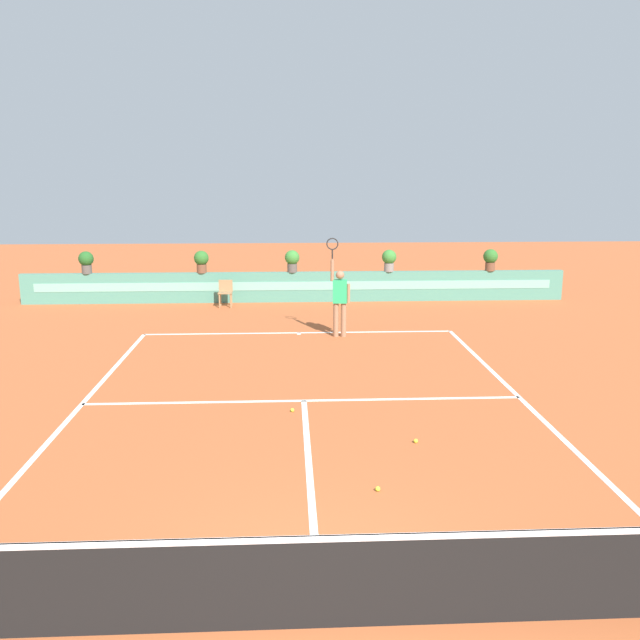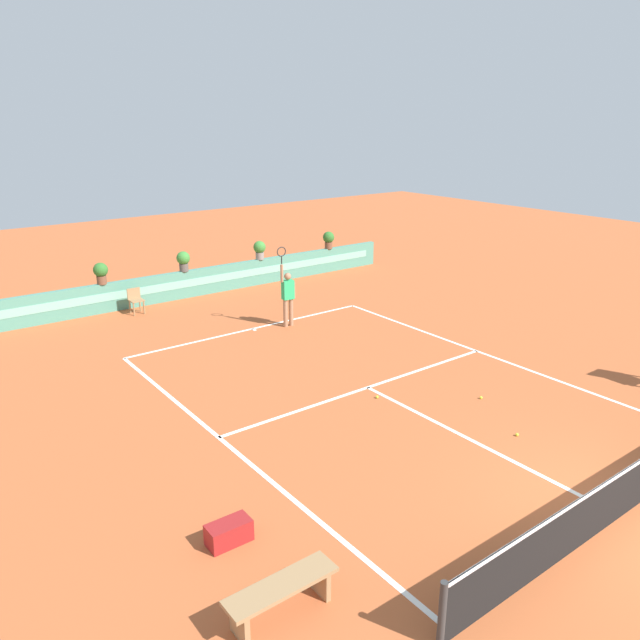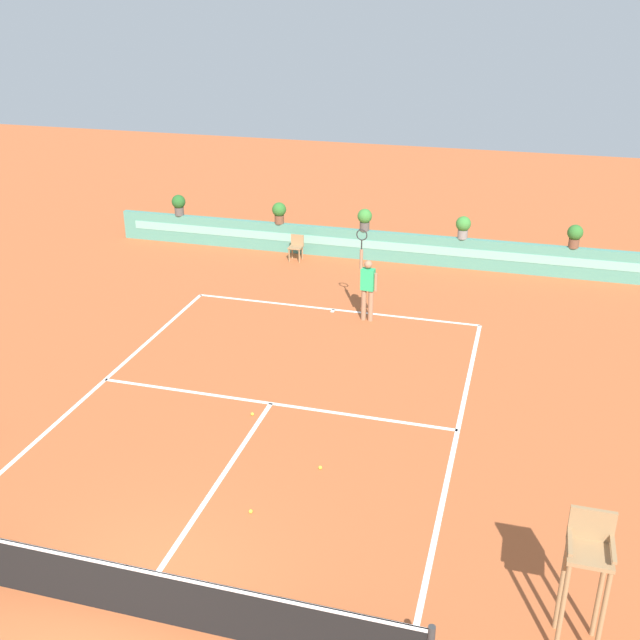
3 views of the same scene
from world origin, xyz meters
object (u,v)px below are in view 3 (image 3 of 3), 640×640
at_px(tennis_ball_mid_court, 320,467).
at_px(potted_plant_far_right, 575,235).
at_px(umpire_chair, 587,567).
at_px(potted_plant_right, 463,226).
at_px(tennis_player, 367,285).
at_px(potted_plant_left, 279,211).
at_px(tennis_ball_by_sideline, 252,414).
at_px(potted_plant_far_left, 179,204).
at_px(ball_kid_chair, 296,246).
at_px(potted_plant_centre, 365,218).
at_px(tennis_ball_near_baseline, 251,511).

distance_m(tennis_ball_mid_court, potted_plant_far_right, 13.07).
bearing_deg(potted_plant_far_right, umpire_chair, -90.82).
height_order(tennis_ball_mid_court, potted_plant_right, potted_plant_right).
distance_m(tennis_player, potted_plant_left, 6.49).
xyz_separation_m(tennis_ball_mid_court, tennis_ball_by_sideline, (-1.94, 1.50, 0.00)).
relative_size(tennis_ball_mid_court, potted_plant_far_left, 0.09).
relative_size(potted_plant_left, potted_plant_far_right, 1.00).
xyz_separation_m(ball_kid_chair, potted_plant_far_left, (-4.55, 0.73, 0.93)).
relative_size(ball_kid_chair, potted_plant_centre, 1.17).
bearing_deg(potted_plant_centre, tennis_ball_by_sideline, -90.50).
height_order(umpire_chair, potted_plant_far_right, umpire_chair).
height_order(tennis_ball_near_baseline, tennis_ball_mid_court, same).
height_order(umpire_chair, tennis_ball_near_baseline, umpire_chair).
bearing_deg(potted_plant_right, tennis_ball_mid_court, -96.50).
xyz_separation_m(tennis_ball_near_baseline, potted_plant_far_right, (5.61, 13.69, 1.38)).
xyz_separation_m(tennis_player, tennis_ball_mid_court, (0.66, -7.13, -1.02)).
xyz_separation_m(potted_plant_right, potted_plant_left, (-6.20, 0.00, 0.00)).
distance_m(tennis_player, potted_plant_right, 5.37).
height_order(potted_plant_far_right, potted_plant_centre, same).
height_order(umpire_chair, potted_plant_centre, umpire_chair).
height_order(tennis_player, potted_plant_right, tennis_player).
xyz_separation_m(tennis_ball_by_sideline, potted_plant_far_left, (-6.61, 10.58, 1.38)).
distance_m(tennis_ball_mid_court, potted_plant_right, 12.24).
distance_m(ball_kid_chair, tennis_player, 5.42).
bearing_deg(tennis_ball_by_sideline, tennis_ball_mid_court, -37.79).
bearing_deg(potted_plant_far_right, tennis_ball_by_sideline, -122.48).
xyz_separation_m(tennis_ball_by_sideline, potted_plant_centre, (0.09, 10.58, 1.38)).
height_order(umpire_chair, potted_plant_left, umpire_chair).
relative_size(tennis_ball_near_baseline, potted_plant_left, 0.09).
bearing_deg(potted_plant_far_right, ball_kid_chair, -175.24).
distance_m(tennis_player, tennis_ball_mid_court, 7.23).
relative_size(ball_kid_chair, tennis_ball_near_baseline, 12.50).
relative_size(tennis_ball_near_baseline, potted_plant_far_right, 0.09).
height_order(umpire_chair, potted_plant_far_left, umpire_chair).
bearing_deg(tennis_ball_near_baseline, umpire_chair, -14.94).
distance_m(tennis_ball_near_baseline, potted_plant_far_left, 15.78).
bearing_deg(ball_kid_chair, potted_plant_right, 7.75).
relative_size(tennis_ball_mid_court, potted_plant_centre, 0.09).
bearing_deg(potted_plant_centre, potted_plant_far_right, 0.00).
relative_size(tennis_ball_mid_court, potted_plant_right, 0.09).
bearing_deg(potted_plant_left, potted_plant_centre, 0.00).
relative_size(tennis_ball_by_sideline, potted_plant_far_right, 0.09).
relative_size(umpire_chair, ball_kid_chair, 2.52).
relative_size(potted_plant_left, potted_plant_centre, 1.00).
relative_size(umpire_chair, potted_plant_far_left, 2.96).
bearing_deg(potted_plant_centre, tennis_ball_mid_court, -81.30).
xyz_separation_m(tennis_ball_near_baseline, potted_plant_far_left, (-7.73, 13.69, 1.38)).
xyz_separation_m(potted_plant_far_left, potted_plant_centre, (6.70, 0.00, 0.00)).
distance_m(tennis_ball_near_baseline, potted_plant_far_right, 14.86).
bearing_deg(umpire_chair, tennis_ball_mid_court, 146.39).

